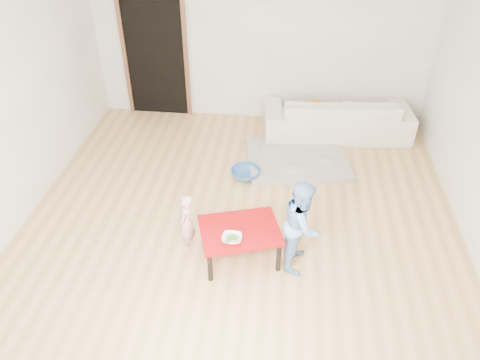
% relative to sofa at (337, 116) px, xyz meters
% --- Properties ---
extents(floor, '(5.00, 5.00, 0.01)m').
position_rel_sofa_xyz_m(floor, '(-1.19, -2.05, -0.31)').
color(floor, tan).
rests_on(floor, ground).
extents(back_wall, '(5.00, 0.02, 2.60)m').
position_rel_sofa_xyz_m(back_wall, '(-1.19, 0.45, 0.99)').
color(back_wall, white).
rests_on(back_wall, floor).
extents(left_wall, '(0.02, 5.00, 2.60)m').
position_rel_sofa_xyz_m(left_wall, '(-3.69, -2.05, 0.99)').
color(left_wall, white).
rests_on(left_wall, floor).
extents(doorway, '(1.02, 0.08, 2.11)m').
position_rel_sofa_xyz_m(doorway, '(-2.79, 0.43, 0.71)').
color(doorway, brown).
rests_on(doorway, back_wall).
extents(sofa, '(2.20, 1.03, 0.62)m').
position_rel_sofa_xyz_m(sofa, '(0.00, 0.00, 0.00)').
color(sofa, white).
rests_on(sofa, floor).
extents(cushion, '(0.53, 0.50, 0.11)m').
position_rel_sofa_xyz_m(cushion, '(-0.24, -0.16, 0.15)').
color(cushion, orange).
rests_on(cushion, sofa).
extents(red_table, '(0.94, 0.81, 0.40)m').
position_rel_sofa_xyz_m(red_table, '(-1.14, -2.75, -0.11)').
color(red_table, '#99080B').
rests_on(red_table, floor).
extents(bowl, '(0.20, 0.20, 0.05)m').
position_rel_sofa_xyz_m(bowl, '(-1.19, -2.93, 0.11)').
color(bowl, white).
rests_on(bowl, red_table).
extents(broccoli, '(0.12, 0.12, 0.06)m').
position_rel_sofa_xyz_m(broccoli, '(-1.19, -2.93, 0.12)').
color(broccoli, '#2D5919').
rests_on(broccoli, red_table).
extents(child_pink, '(0.19, 0.26, 0.68)m').
position_rel_sofa_xyz_m(child_pink, '(-1.71, -2.65, 0.03)').
color(child_pink, '#DD6582').
rests_on(child_pink, floor).
extents(child_blue, '(0.46, 0.55, 1.01)m').
position_rel_sofa_xyz_m(child_blue, '(-0.51, -2.73, 0.19)').
color(child_blue, '#679EEE').
rests_on(child_blue, floor).
extents(basin, '(0.38, 0.38, 0.12)m').
position_rel_sofa_xyz_m(basin, '(-1.23, -1.28, -0.25)').
color(basin, '#295B9C').
rests_on(basin, floor).
extents(blanket, '(1.53, 1.34, 0.07)m').
position_rel_sofa_xyz_m(blanket, '(-0.56, -0.81, -0.28)').
color(blanket, '#AAA696').
rests_on(blanket, floor).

